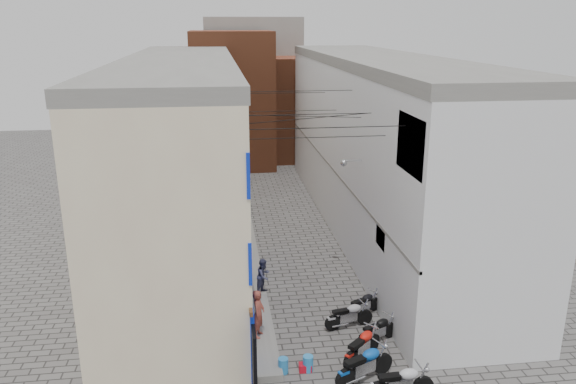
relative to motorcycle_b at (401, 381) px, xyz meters
name	(u,v)px	position (x,y,z in m)	size (l,w,h in m)	color
ground	(335,378)	(-1.71, 1.20, -0.59)	(90.00, 90.00, 0.00)	#595654
plinth	(245,230)	(-3.76, 14.20, -0.46)	(0.90, 26.00, 0.25)	slate
building_left	(184,151)	(-6.69, 14.15, 3.91)	(5.10, 27.00, 9.00)	beige
building_right	(379,145)	(3.29, 14.20, 3.92)	(5.94, 26.00, 9.00)	silver
building_far_brick_left	(232,100)	(-3.71, 29.20, 4.41)	(6.00, 6.00, 10.00)	brown
building_far_brick_right	(294,108)	(1.29, 31.20, 3.41)	(5.00, 6.00, 8.00)	brown
building_far_concrete	(253,84)	(-1.71, 35.20, 4.91)	(8.00, 5.00, 11.00)	slate
far_shopfront	(263,156)	(-1.71, 26.40, 0.61)	(2.00, 0.30, 2.40)	black
overhead_wires	(299,112)	(-1.71, 8.84, 6.54)	(5.80, 13.02, 1.32)	black
motorcycle_b	(401,381)	(0.00, 0.00, 0.00)	(0.64, 2.02, 1.17)	silver
motorcycle_c	(365,363)	(-0.83, 0.96, 0.04)	(0.68, 2.16, 1.25)	#0A47A3
motorcycle_d	(362,344)	(-0.62, 2.06, -0.02)	(0.62, 1.96, 1.14)	red
motorcycle_e	(378,329)	(0.18, 3.00, -0.07)	(0.56, 1.77, 1.03)	black
motorcycle_f	(349,314)	(-0.57, 4.11, -0.05)	(0.58, 1.85, 1.07)	#A1A1A5
motorcycle_g	(364,303)	(0.19, 4.91, -0.10)	(0.53, 1.69, 0.98)	black
person_a	(258,313)	(-3.88, 3.56, 0.52)	(0.62, 0.41, 1.71)	brown
person_b	(264,276)	(-3.41, 6.77, 0.38)	(0.70, 0.54, 1.44)	#3A3C57
water_jug_near	(308,363)	(-2.47, 1.70, -0.33)	(0.33, 0.33, 0.52)	#2882CA
water_jug_far	(283,366)	(-3.26, 1.70, -0.33)	(0.32, 0.32, 0.50)	#277EC3
red_crate	(305,367)	(-2.56, 1.70, -0.46)	(0.39, 0.30, 0.25)	red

